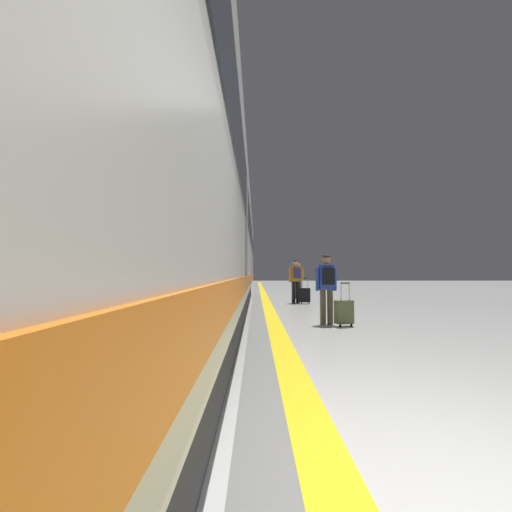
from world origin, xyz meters
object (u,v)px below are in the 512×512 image
Objects in this scene: suitcase_far at (306,295)px; passenger_near at (328,283)px; passenger_mid at (299,276)px; high_speed_train at (200,226)px; suitcase_near at (345,312)px; duffel_bag_mid at (307,295)px; passenger_far at (297,277)px.

passenger_near is at bearing -92.45° from suitcase_far.
passenger_near is 9.48m from passenger_mid.
passenger_mid is at bearing 63.76° from high_speed_train.
passenger_mid reaches higher than suitcase_near.
passenger_near reaches higher than duffel_bag_mid.
duffel_bag_mid is 0.44× the size of suitcase_far.
passenger_far reaches higher than suitcase_near.
suitcase_far is (0.26, 5.99, -0.62)m from passenger_near.
duffel_bag_mid is 3.29m from suitcase_far.
passenger_far is (3.18, 4.17, -1.49)m from high_speed_train.
suitcase_near is 0.56× the size of passenger_far.
passenger_near is at bearing -92.28° from passenger_mid.
high_speed_train is 27.92× the size of suitcase_far.
passenger_near reaches higher than suitcase_near.
high_speed_train is 16.00× the size of passenger_mid.
high_speed_train is 4.18m from passenger_near.
passenger_far is 0.81m from suitcase_far.
passenger_far is (-0.37, 6.63, 0.70)m from suitcase_near.
passenger_mid reaches higher than duffel_bag_mid.
suitcase_near is at bearing -92.29° from duffel_bag_mid.
duffel_bag_mid is at bearing -34.35° from passenger_mid.
passenger_mid is (0.38, 9.47, 0.08)m from passenger_near.
high_speed_train is 62.82× the size of duffel_bag_mid.
high_speed_train reaches higher than duffel_bag_mid.
passenger_near is (3.24, -2.13, -1.55)m from high_speed_train.
suitcase_far is at bearing -91.99° from passenger_mid.
high_speed_train is 4.84m from suitcase_near.
high_speed_train is at bearing -118.95° from duffel_bag_mid.
suitcase_near is at bearing -90.36° from passenger_mid.
passenger_mid is 0.96m from duffel_bag_mid.
passenger_near is 3.63× the size of duffel_bag_mid.
high_speed_train reaches higher than passenger_mid.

